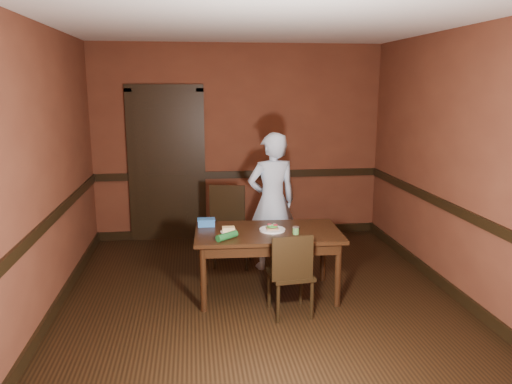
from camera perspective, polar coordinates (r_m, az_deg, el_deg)
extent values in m
cube|color=black|center=(5.19, 0.51, -12.24)|extent=(4.00, 4.50, 0.01)
cube|color=silver|center=(4.76, 0.57, 18.89)|extent=(4.00, 4.50, 0.01)
cube|color=#592B1B|center=(7.00, -1.99, 5.65)|extent=(4.00, 0.02, 2.70)
cube|color=#592B1B|center=(2.64, 7.27, -5.44)|extent=(4.00, 0.02, 2.70)
cube|color=#592B1B|center=(4.93, -23.15, 1.93)|extent=(0.02, 4.50, 2.70)
cube|color=#592B1B|center=(5.43, 21.95, 2.89)|extent=(0.02, 4.50, 2.70)
cube|color=black|center=(7.05, -1.96, 2.01)|extent=(4.00, 0.03, 0.10)
cube|color=black|center=(5.02, -22.56, -3.12)|extent=(0.03, 4.50, 0.10)
cube|color=black|center=(5.51, 21.44, -1.73)|extent=(0.03, 4.50, 0.10)
cube|color=black|center=(7.25, -1.91, -4.54)|extent=(4.00, 0.03, 0.12)
cube|color=black|center=(5.29, -21.81, -11.93)|extent=(0.03, 4.50, 0.12)
cube|color=black|center=(5.76, 20.79, -9.88)|extent=(0.03, 4.50, 0.12)
cube|color=black|center=(6.99, -10.14, 2.76)|extent=(0.85, 0.04, 2.05)
cube|color=black|center=(7.05, -14.00, 2.67)|extent=(0.10, 0.06, 2.15)
cube|color=black|center=(7.00, -6.25, 2.90)|extent=(0.10, 0.06, 2.15)
cube|color=black|center=(6.92, -10.47, 11.61)|extent=(1.05, 0.06, 0.10)
cube|color=black|center=(5.19, 1.33, -8.12)|extent=(1.50, 0.89, 0.69)
imported|color=#ADC3DB|center=(5.82, 1.84, -1.09)|extent=(0.65, 0.50, 1.62)
cylinder|color=white|center=(5.09, 1.87, -4.36)|extent=(0.26, 0.26, 0.01)
cube|color=#9D6F4C|center=(5.09, 1.88, -4.18)|extent=(0.12, 0.11, 0.02)
ellipsoid|color=green|center=(5.08, 1.88, -3.94)|extent=(0.11, 0.10, 0.03)
cylinder|color=red|center=(5.09, 1.57, -3.72)|extent=(0.04, 0.04, 0.01)
cylinder|color=red|center=(5.07, 2.24, -3.77)|extent=(0.04, 0.04, 0.01)
cylinder|color=#7DAF68|center=(5.05, 1.58, -3.86)|extent=(0.03, 0.03, 0.01)
cylinder|color=#7DAF68|center=(5.11, 2.11, -3.68)|extent=(0.03, 0.03, 0.01)
cylinder|color=#7DAF68|center=(5.08, 1.88, -3.77)|extent=(0.03, 0.03, 0.01)
cylinder|color=#4E873E|center=(4.98, 4.57, -4.45)|extent=(0.06, 0.06, 0.07)
cylinder|color=beige|center=(4.97, 4.58, -4.02)|extent=(0.07, 0.07, 0.01)
cylinder|color=white|center=(5.05, -3.16, -4.52)|extent=(0.17, 0.17, 0.01)
cube|color=#DEBF76|center=(5.04, -3.16, -4.23)|extent=(0.12, 0.08, 0.04)
cube|color=#2967B4|center=(5.27, -5.71, -3.53)|extent=(0.18, 0.12, 0.07)
cube|color=#2967B4|center=(5.26, -5.72, -3.12)|extent=(0.19, 0.13, 0.01)
cylinder|color=#175122|center=(4.80, -3.34, -5.05)|extent=(0.23, 0.21, 0.07)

